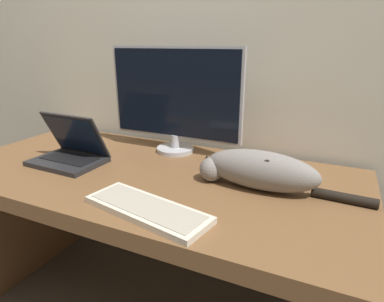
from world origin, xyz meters
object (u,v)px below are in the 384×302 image
object	(u,v)px
cat	(258,169)
monitor	(175,99)
laptop	(70,153)
external_keyboard	(147,209)

from	to	relation	value
cat	monitor	bearing A→B (deg)	154.83
laptop	external_keyboard	distance (m)	0.57
monitor	laptop	xyz separation A→B (m)	(-0.34, -0.32, -0.21)
laptop	cat	world-z (taller)	laptop
monitor	external_keyboard	xyz separation A→B (m)	(0.19, -0.55, -0.24)
external_keyboard	laptop	bearing A→B (deg)	167.90
monitor	external_keyboard	bearing A→B (deg)	-71.08
external_keyboard	cat	size ratio (longest dim) A/B	0.72
monitor	laptop	bearing A→B (deg)	-136.56
laptop	cat	distance (m)	0.79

